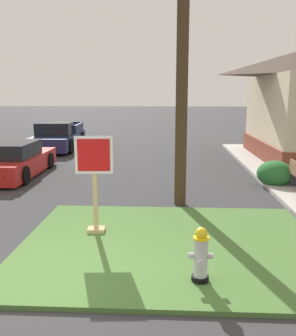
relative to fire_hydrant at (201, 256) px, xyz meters
The scene contains 9 objects.
ground_plane 2.49m from the fire_hydrant, behind, with size 160.00×160.00×0.00m, color #333335.
grass_corner_patch 1.62m from the fire_hydrant, 106.58° to the left, with size 5.89×4.64×0.08m, color #477033.
fire_hydrant is the anchor object (origin of this frame).
stop_sign 2.90m from the fire_hydrant, 135.52° to the left, with size 0.77×0.30×2.05m.
manhole_cover 2.86m from the fire_hydrant, 135.97° to the left, with size 0.70×0.70×0.02m, color black.
parked_sedan_red 9.74m from the fire_hydrant, 128.58° to the left, with size 1.88×4.47×1.25m.
pickup_truck_navy 15.48m from the fire_hydrant, 114.34° to the left, with size 2.29×5.38×1.48m.
utility_pole 5.88m from the fire_hydrant, 92.30° to the left, with size 1.67×0.31×8.51m.
shrub_by_curb 7.15m from the fire_hydrant, 65.56° to the left, with size 1.15×1.15×0.83m, color #27692F.
Camera 1 is at (1.90, -5.31, 2.97)m, focal length 39.65 mm.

